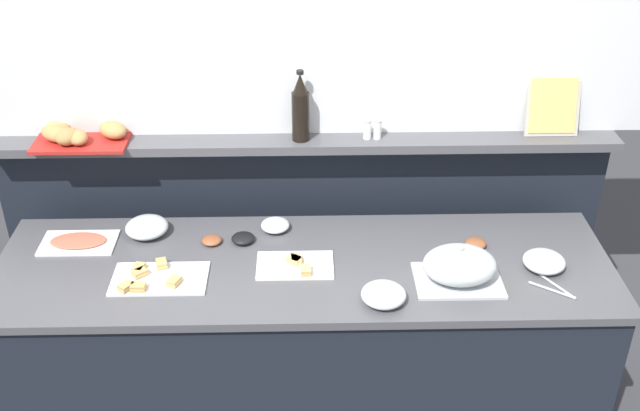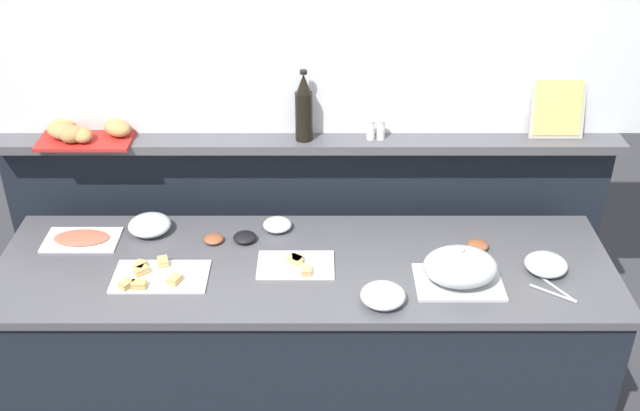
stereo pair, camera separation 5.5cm
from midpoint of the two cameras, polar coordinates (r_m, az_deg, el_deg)
name	(u,v)px [view 2 (the right image)]	position (r m, az deg, el deg)	size (l,w,h in m)	color
ground_plane	(307,343)	(4.14, -0.58, -10.25)	(12.00, 12.00, 0.00)	#38383D
buffet_counter	(304,352)	(3.38, -0.69, -10.90)	(2.50, 0.75, 0.94)	black
back_ledge_unit	(306,245)	(3.70, -0.64, -2.94)	(2.77, 0.22, 1.27)	black
sandwich_platter_rear	(295,264)	(3.07, -1.34, -4.43)	(0.31, 0.19, 0.04)	white
sandwich_platter_side	(155,276)	(3.07, -11.69, -5.18)	(0.37, 0.22, 0.04)	silver
cold_cuts_platter	(80,239)	(3.37, -17.02, -2.43)	(0.31, 0.19, 0.02)	white
serving_cloche	(459,268)	(2.99, 10.83, -4.61)	(0.34, 0.24, 0.17)	#B7BABF
glass_bowl_large	(276,225)	(3.30, -2.83, -1.47)	(0.12, 0.12, 0.05)	silver
glass_bowl_medium	(544,265)	(3.17, 16.89, -4.25)	(0.17, 0.17, 0.07)	silver
glass_bowl_small	(382,296)	(2.88, 5.17, -6.75)	(0.17, 0.17, 0.07)	silver
glass_bowl_extra	(148,226)	(3.34, -12.24, -1.49)	(0.18, 0.18, 0.07)	silver
condiment_bowl_red	(476,245)	(3.25, 12.07, -2.91)	(0.09, 0.09, 0.03)	brown
condiment_bowl_dark	(243,237)	(3.23, -5.25, -2.39)	(0.10, 0.10, 0.03)	black
condiment_bowl_teal	(212,239)	(3.24, -7.57, -2.50)	(0.08, 0.08, 0.03)	brown
serving_tongs	(555,292)	(3.08, 17.65, -6.15)	(0.16, 0.16, 0.01)	#B7BABF
wine_bottle_dark	(302,109)	(3.27, -0.84, 7.21)	(0.08, 0.08, 0.32)	black
salt_shaker	(369,130)	(3.32, 4.17, 5.65)	(0.03, 0.03, 0.09)	white
pepper_shaker	(379,130)	(3.32, 4.93, 5.64)	(0.03, 0.03, 0.09)	white
bread_basket	(79,132)	(3.46, -17.15, 5.26)	(0.42, 0.26, 0.08)	#B2231E
framed_picture	(556,107)	(3.47, 17.66, 7.02)	(0.23, 0.08, 0.27)	#B2AD9E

